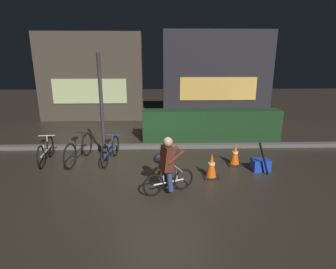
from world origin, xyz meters
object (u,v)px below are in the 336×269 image
(parked_bike_leftmost, at_px, (46,151))
(parked_bike_left_mid, at_px, (79,149))
(cyclist, at_px, (167,165))
(traffic_cone_near, at_px, (211,166))
(parked_bike_center_left, at_px, (110,150))
(blue_crate, at_px, (260,165))
(street_post, at_px, (102,109))
(closed_umbrella, at_px, (264,159))
(traffic_cone_far, at_px, (235,154))

(parked_bike_leftmost, relative_size, parked_bike_left_mid, 0.90)
(cyclist, bearing_deg, traffic_cone_near, 10.22)
(traffic_cone_near, relative_size, cyclist, 0.51)
(parked_bike_leftmost, distance_m, parked_bike_center_left, 1.78)
(parked_bike_left_mid, height_order, blue_crate, parked_bike_left_mid)
(street_post, xyz_separation_m, cyclist, (1.73, -2.02, -0.85))
(street_post, distance_m, parked_bike_center_left, 1.17)
(parked_bike_leftmost, xyz_separation_m, blue_crate, (5.76, -0.77, -0.17))
(parked_bike_left_mid, relative_size, traffic_cone_near, 2.69)
(traffic_cone_near, distance_m, cyclist, 1.35)
(traffic_cone_near, height_order, closed_umbrella, closed_umbrella)
(closed_umbrella, bearing_deg, blue_crate, -86.10)
(street_post, bearing_deg, parked_bike_center_left, -34.59)
(parked_bike_leftmost, bearing_deg, parked_bike_left_mid, -96.18)
(parked_bike_center_left, bearing_deg, traffic_cone_near, -105.46)
(blue_crate, bearing_deg, parked_bike_center_left, 169.06)
(parked_bike_center_left, bearing_deg, cyclist, -132.31)
(street_post, height_order, parked_bike_leftmost, street_post)
(parked_bike_left_mid, bearing_deg, closed_umbrella, -91.98)
(cyclist, height_order, closed_umbrella, cyclist)
(parked_bike_leftmost, relative_size, cyclist, 1.23)
(traffic_cone_far, bearing_deg, parked_bike_left_mid, 175.08)
(traffic_cone_near, xyz_separation_m, closed_umbrella, (1.32, 0.15, 0.11))
(parked_bike_left_mid, distance_m, cyclist, 3.08)
(parked_bike_leftmost, distance_m, parked_bike_left_mid, 0.92)
(street_post, height_order, closed_umbrella, street_post)
(street_post, relative_size, parked_bike_leftmost, 1.93)
(traffic_cone_far, height_order, cyclist, cyclist)
(parked_bike_center_left, distance_m, traffic_cone_far, 3.44)
(traffic_cone_near, bearing_deg, parked_bike_leftmost, 165.13)
(traffic_cone_near, bearing_deg, closed_umbrella, 6.47)
(parked_bike_leftmost, bearing_deg, closed_umbrella, -106.85)
(parked_bike_center_left, height_order, traffic_cone_near, parked_bike_center_left)
(parked_bike_leftmost, bearing_deg, parked_bike_center_left, -96.83)
(parked_bike_left_mid, distance_m, blue_crate, 4.92)
(parked_bike_left_mid, bearing_deg, cyclist, -118.18)
(blue_crate, xyz_separation_m, cyclist, (-2.44, -1.12, 0.48))
(traffic_cone_near, height_order, cyclist, cyclist)
(parked_bike_center_left, relative_size, cyclist, 1.22)
(parked_bike_center_left, xyz_separation_m, traffic_cone_near, (2.63, -1.17, -0.02))
(parked_bike_left_mid, bearing_deg, parked_bike_leftmost, 100.65)
(parked_bike_leftmost, distance_m, traffic_cone_near, 4.57)
(parked_bike_left_mid, xyz_separation_m, cyclist, (2.41, -1.90, 0.27))
(traffic_cone_far, height_order, blue_crate, traffic_cone_far)
(parked_bike_leftmost, xyz_separation_m, cyclist, (3.32, -1.89, 0.31))
(street_post, bearing_deg, traffic_cone_near, -24.77)
(cyclist, bearing_deg, parked_bike_center_left, 106.02)
(blue_crate, distance_m, cyclist, 2.73)
(traffic_cone_near, bearing_deg, cyclist, -146.63)
(parked_bike_center_left, xyz_separation_m, cyclist, (1.54, -1.89, 0.31))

